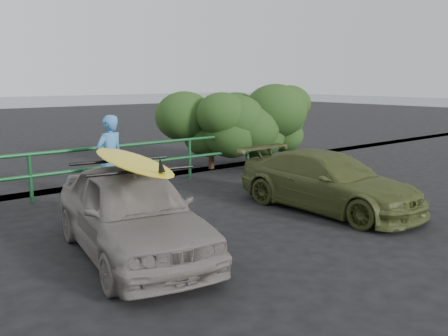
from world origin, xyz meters
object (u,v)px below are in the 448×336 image
(sedan, at_px, (132,212))
(olive_vehicle, at_px, (328,181))
(man, at_px, (110,159))
(surfboard, at_px, (130,161))
(guardrail, at_px, (77,172))

(sedan, bearing_deg, olive_vehicle, 9.00)
(man, bearing_deg, surfboard, 53.13)
(guardrail, relative_size, surfboard, 4.83)
(guardrail, distance_m, man, 1.06)
(olive_vehicle, relative_size, man, 2.14)
(sedan, xyz_separation_m, surfboard, (-0.00, 0.00, 0.73))
(man, bearing_deg, sedan, 53.13)
(sedan, relative_size, surfboard, 1.30)
(olive_vehicle, bearing_deg, sedan, 176.10)
(olive_vehicle, bearing_deg, surfboard, 176.10)
(guardrail, distance_m, surfboard, 4.25)
(guardrail, xyz_separation_m, man, (0.31, -0.95, 0.38))
(olive_vehicle, xyz_separation_m, man, (-2.92, 3.29, 0.34))
(sedan, xyz_separation_m, man, (1.27, 3.11, 0.25))
(guardrail, relative_size, olive_vehicle, 3.66)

